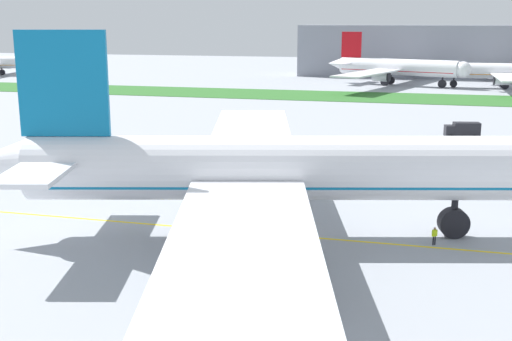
{
  "coord_description": "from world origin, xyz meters",
  "views": [
    {
      "loc": [
        11.28,
        -57.11,
        19.52
      ],
      "look_at": [
        -5.46,
        7.73,
        4.08
      ],
      "focal_mm": 45.66,
      "sensor_mm": 36.0,
      "label": 1
    }
  ],
  "objects_px": {
    "ground_crew_wingwalker_port": "(435,234)",
    "service_truck_baggage_loader": "(463,130)",
    "airliner_foreground": "(264,170)",
    "parked_airliner_far_right": "(498,71)",
    "parked_airliner_far_centre": "(395,68)"
  },
  "relations": [
    {
      "from": "parked_airliner_far_right",
      "to": "parked_airliner_far_centre",
      "type": "bearing_deg",
      "value": 177.16
    },
    {
      "from": "parked_airliner_far_right",
      "to": "airliner_foreground",
      "type": "bearing_deg",
      "value": -103.04
    },
    {
      "from": "airliner_foreground",
      "to": "ground_crew_wingwalker_port",
      "type": "xyz_separation_m",
      "value": [
        15.25,
        1.58,
        -5.37
      ]
    },
    {
      "from": "airliner_foreground",
      "to": "parked_airliner_far_centre",
      "type": "xyz_separation_m",
      "value": [
        4.68,
        150.64,
        -0.9
      ]
    },
    {
      "from": "service_truck_baggage_loader",
      "to": "parked_airliner_far_right",
      "type": "relative_size",
      "value": 0.1
    },
    {
      "from": "parked_airliner_far_centre",
      "to": "parked_airliner_far_right",
      "type": "height_order",
      "value": "parked_airliner_far_centre"
    },
    {
      "from": "ground_crew_wingwalker_port",
      "to": "service_truck_baggage_loader",
      "type": "xyz_separation_m",
      "value": [
        5.06,
        56.51,
        0.53
      ]
    },
    {
      "from": "service_truck_baggage_loader",
      "to": "parked_airliner_far_centre",
      "type": "bearing_deg",
      "value": 99.58
    },
    {
      "from": "ground_crew_wingwalker_port",
      "to": "parked_airliner_far_centre",
      "type": "xyz_separation_m",
      "value": [
        -10.57,
        149.06,
        4.47
      ]
    },
    {
      "from": "airliner_foreground",
      "to": "parked_airliner_far_centre",
      "type": "relative_size",
      "value": 1.2
    },
    {
      "from": "ground_crew_wingwalker_port",
      "to": "parked_airliner_far_centre",
      "type": "bearing_deg",
      "value": 94.05
    },
    {
      "from": "service_truck_baggage_loader",
      "to": "parked_airliner_far_centre",
      "type": "xyz_separation_m",
      "value": [
        -15.63,
        92.55,
        3.94
      ]
    },
    {
      "from": "ground_crew_wingwalker_port",
      "to": "parked_airliner_far_centre",
      "type": "relative_size",
      "value": 0.02
    },
    {
      "from": "airliner_foreground",
      "to": "parked_airliner_far_right",
      "type": "relative_size",
      "value": 1.39
    },
    {
      "from": "ground_crew_wingwalker_port",
      "to": "service_truck_baggage_loader",
      "type": "relative_size",
      "value": 0.27
    }
  ]
}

